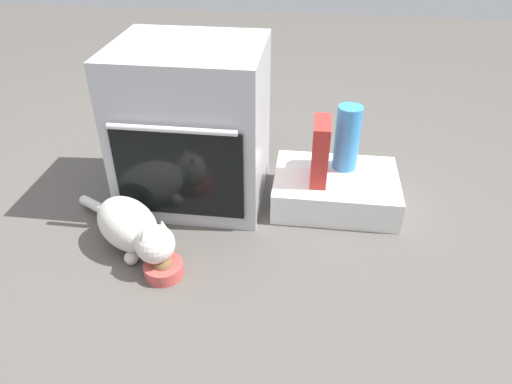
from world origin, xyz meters
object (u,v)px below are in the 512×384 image
Objects in this scene: pantry_cabinet at (335,189)px; cat at (132,228)px; oven at (193,125)px; water_bottle at (347,138)px; cereal_box at (320,151)px; food_bowl at (164,268)px.

cat reaches higher than pantry_cabinet.
oven is 0.71m from pantry_cabinet.
oven is at bearing 179.82° from pantry_cabinet.
cat is at bearing -150.94° from pantry_cabinet.
water_bottle reaches higher than pantry_cabinet.
pantry_cabinet is 0.24m from water_bottle.
cereal_box is at bearing -156.11° from pantry_cabinet.
water_bottle reaches higher than cat.
cereal_box reaches higher than cat.
oven is 2.53× the size of cereal_box.
pantry_cabinet is 1.00× the size of cat.
cereal_box is (-0.12, -0.12, -0.01)m from water_bottle.
food_bowl is 0.53× the size of cereal_box.
cat is 1.99× the size of cereal_box.
water_bottle is (0.68, 0.65, 0.26)m from food_bowl.
oven is 1.27× the size of cat.
oven is at bearing 89.97° from food_bowl.
pantry_cabinet is 0.86m from food_bowl.
pantry_cabinet reaches higher than food_bowl.
cat is (-0.15, -0.45, -0.24)m from oven.
cat is (-0.80, -0.45, 0.04)m from pantry_cabinet.
water_bottle reaches higher than food_bowl.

